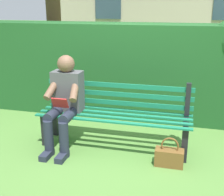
# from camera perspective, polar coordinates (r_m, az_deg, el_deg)

# --- Properties ---
(ground) EXTENTS (60.00, 60.00, 0.00)m
(ground) POSITION_cam_1_polar(r_m,az_deg,el_deg) (3.92, 0.37, -9.36)
(ground) COLOR #517F38
(park_bench) EXTENTS (1.94, 0.50, 0.86)m
(park_bench) POSITION_cam_1_polar(r_m,az_deg,el_deg) (3.80, 0.65, -2.82)
(park_bench) COLOR black
(park_bench) RESTS_ON ground
(person_seated) EXTENTS (0.44, 0.73, 1.18)m
(person_seated) POSITION_cam_1_polar(r_m,az_deg,el_deg) (3.78, -9.16, -0.37)
(person_seated) COLOR #4C4C51
(person_seated) RESTS_ON ground
(hedge_backdrop) EXTENTS (5.97, 0.84, 1.61)m
(hedge_backdrop) POSITION_cam_1_polar(r_m,az_deg,el_deg) (4.92, 1.05, 5.95)
(hedge_backdrop) COLOR #1E5123
(hedge_backdrop) RESTS_ON ground
(handbag) EXTENTS (0.32, 0.15, 0.35)m
(handbag) POSITION_cam_1_polar(r_m,az_deg,el_deg) (3.51, 10.98, -11.04)
(handbag) COLOR brown
(handbag) RESTS_ON ground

